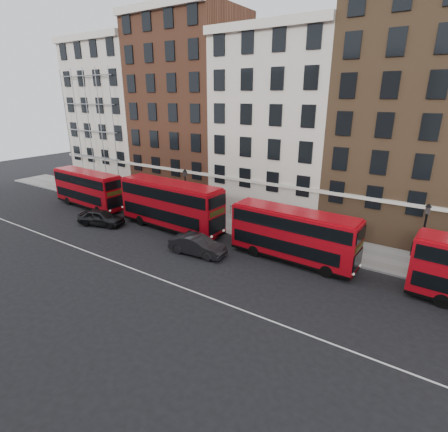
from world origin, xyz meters
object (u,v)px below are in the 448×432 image
Objects in this scene: car_front at (197,245)px; bus_b at (171,204)px; car_rear at (101,218)px; bus_c at (293,234)px; bus_a at (88,188)px.

bus_b is at bearing 54.81° from car_front.
car_front is (12.41, -0.01, -0.01)m from car_rear.
bus_c reaches higher than car_front.
bus_b reaches higher than bus_a.
car_rear is at bearing -151.68° from bus_b.
car_front is (-6.99, -3.27, -1.47)m from bus_c.
bus_b is at bearing -178.27° from bus_c.
car_front is (18.80, -3.28, -1.48)m from bus_a.
car_rear is at bearing -168.71° from bus_c.
bus_b is at bearing 3.19° from bus_a.
bus_c reaches higher than car_rear.
car_rear is (-19.40, -3.27, -1.47)m from bus_c.
car_front is (5.79, -3.28, -1.75)m from bus_b.
bus_a is 1.01× the size of bus_c.
car_rear is 12.41m from car_front.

